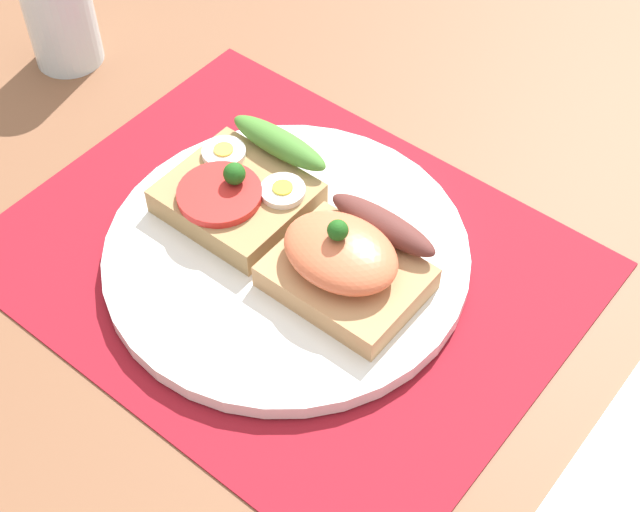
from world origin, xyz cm
name	(u,v)px	position (x,y,z in cm)	size (l,w,h in cm)	color
ground_plane	(288,277)	(0.00, 0.00, -1.60)	(120.00, 90.00, 3.20)	brown
placemat	(287,262)	(0.00, 0.00, 0.15)	(38.95, 30.76, 0.30)	maroon
plate	(287,255)	(0.00, 0.00, 0.90)	(25.63, 25.63, 1.21)	white
sandwich_egg_tomato	(242,188)	(-5.27, 1.43, 3.03)	(9.70, 10.19, 4.26)	#A88454
sandwich_salmon	(346,263)	(5.02, 0.24, 3.61)	(9.93, 9.22, 5.84)	tan
drinking_glass	(59,12)	(-29.43, 5.90, 4.71)	(5.78, 5.78, 9.41)	silver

